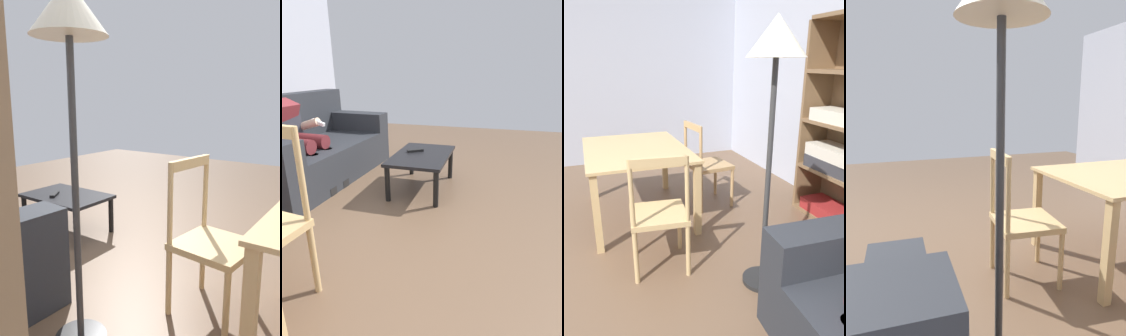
% 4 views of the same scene
% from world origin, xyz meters
% --- Properties ---
extents(wall_side, '(0.12, 5.44, 2.60)m').
position_xyz_m(wall_side, '(-3.58, 0.00, 1.30)').
color(wall_side, '#ABB0BE').
rests_on(wall_side, ground_plane).
extents(dining_table, '(1.32, 0.97, 0.72)m').
position_xyz_m(dining_table, '(-1.50, 0.64, 0.62)').
color(dining_table, tan).
rests_on(dining_table, ground_plane).
extents(dining_chair_near_wall, '(0.46, 0.46, 0.93)m').
position_xyz_m(dining_chair_near_wall, '(-1.50, 1.40, 0.46)').
color(dining_chair_near_wall, tan).
rests_on(dining_chair_near_wall, ground_plane).
extents(dining_chair_facing_couch, '(0.47, 0.47, 0.94)m').
position_xyz_m(dining_chair_facing_couch, '(-0.51, 0.64, 0.45)').
color(dining_chair_facing_couch, tan).
rests_on(dining_chair_facing_couch, ground_plane).
extents(floor_lamp, '(0.36, 0.36, 1.81)m').
position_xyz_m(floor_lamp, '(-0.07, 1.29, 1.52)').
color(floor_lamp, black).
rests_on(floor_lamp, ground_plane).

